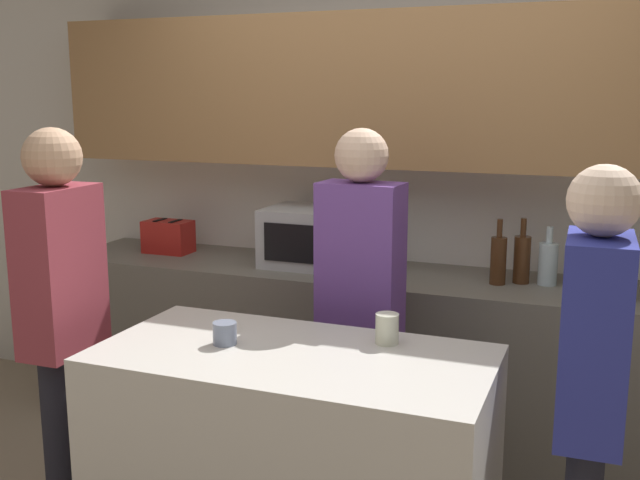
# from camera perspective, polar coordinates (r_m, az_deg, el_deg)

# --- Properties ---
(back_wall) EXTENTS (6.40, 0.40, 2.70)m
(back_wall) POSITION_cam_1_polar(r_m,az_deg,el_deg) (3.89, 6.68, 6.99)
(back_wall) COLOR silver
(back_wall) RESTS_ON ground_plane
(back_counter) EXTENTS (3.60, 0.62, 0.93)m
(back_counter) POSITION_cam_1_polar(r_m,az_deg,el_deg) (3.86, 5.28, -9.32)
(back_counter) COLOR #6B665B
(back_counter) RESTS_ON ground_plane
(kitchen_island) EXTENTS (1.38, 0.70, 0.93)m
(kitchen_island) POSITION_cam_1_polar(r_m,az_deg,el_deg) (2.81, -1.95, -17.53)
(kitchen_island) COLOR beige
(kitchen_island) RESTS_ON ground_plane
(microwave) EXTENTS (0.52, 0.39, 0.30)m
(microwave) POSITION_cam_1_polar(r_m,az_deg,el_deg) (3.85, -0.26, 0.21)
(microwave) COLOR #B7BABC
(microwave) RESTS_ON back_counter
(toaster) EXTENTS (0.26, 0.16, 0.18)m
(toaster) POSITION_cam_1_polar(r_m,az_deg,el_deg) (4.27, -11.49, 0.26)
(toaster) COLOR #B21E19
(toaster) RESTS_ON back_counter
(bottle_0) EXTENTS (0.07, 0.07, 0.31)m
(bottle_0) POSITION_cam_1_polar(r_m,az_deg,el_deg) (3.58, 13.43, -1.45)
(bottle_0) COLOR #472814
(bottle_0) RESTS_ON back_counter
(bottle_1) EXTENTS (0.08, 0.08, 0.31)m
(bottle_1) POSITION_cam_1_polar(r_m,az_deg,el_deg) (3.63, 15.13, -1.36)
(bottle_1) COLOR #472814
(bottle_1) RESTS_ON back_counter
(bottle_2) EXTENTS (0.09, 0.09, 0.27)m
(bottle_2) POSITION_cam_1_polar(r_m,az_deg,el_deg) (3.64, 16.98, -1.67)
(bottle_2) COLOR silver
(bottle_2) RESTS_ON back_counter
(bottle_3) EXTENTS (0.06, 0.06, 0.32)m
(bottle_3) POSITION_cam_1_polar(r_m,az_deg,el_deg) (3.58, 18.87, -1.70)
(bottle_3) COLOR silver
(bottle_3) RESTS_ON back_counter
(bottle_4) EXTENTS (0.07, 0.07, 0.28)m
(bottle_4) POSITION_cam_1_polar(r_m,az_deg,el_deg) (3.55, 20.72, -2.18)
(bottle_4) COLOR #472814
(bottle_4) RESTS_ON back_counter
(bottle_5) EXTENTS (0.07, 0.07, 0.31)m
(bottle_5) POSITION_cam_1_polar(r_m,az_deg,el_deg) (3.48, 22.52, -2.39)
(bottle_5) COLOR silver
(bottle_5) RESTS_ON back_counter
(cup_0) EXTENTS (0.08, 0.08, 0.11)m
(cup_0) POSITION_cam_1_polar(r_m,az_deg,el_deg) (2.70, 5.13, -6.75)
(cup_0) COLOR beige
(cup_0) RESTS_ON kitchen_island
(cup_1) EXTENTS (0.09, 0.09, 0.08)m
(cup_1) POSITION_cam_1_polar(r_m,az_deg,el_deg) (2.70, -7.27, -7.06)
(cup_1) COLOR gray
(cup_1) RESTS_ON kitchen_island
(person_left) EXTENTS (0.22, 0.34, 1.69)m
(person_left) POSITION_cam_1_polar(r_m,az_deg,el_deg) (3.08, -19.04, -4.65)
(person_left) COLOR black
(person_left) RESTS_ON ground_plane
(person_center) EXTENTS (0.21, 0.34, 1.61)m
(person_center) POSITION_cam_1_polar(r_m,az_deg,el_deg) (2.44, 19.94, -10.10)
(person_center) COLOR black
(person_center) RESTS_ON ground_plane
(person_right) EXTENTS (0.35, 0.22, 1.68)m
(person_right) POSITION_cam_1_polar(r_m,az_deg,el_deg) (3.13, 3.07, -3.95)
(person_right) COLOR black
(person_right) RESTS_ON ground_plane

